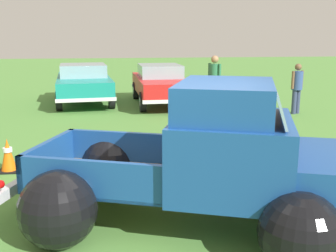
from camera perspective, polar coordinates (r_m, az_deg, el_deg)
The scene contains 8 objects.
ground_plane at distance 5.69m, azimuth 1.96°, elevation -13.19°, with size 80.00×80.00×0.00m, color #548C3D.
vintage_pickup_truck at distance 5.35m, azimuth 6.14°, elevation -6.20°, with size 5.00×3.87×1.96m.
show_car_0 at distance 15.31m, azimuth -11.86°, elevation 6.13°, with size 2.36×4.51×1.43m.
show_car_1 at distance 14.77m, azimuth -1.09°, elevation 6.15°, with size 1.90×4.47×1.43m.
spectator_0 at distance 13.29m, azimuth 6.58°, elevation 6.55°, with size 0.47×0.49×1.84m.
spectator_1 at distance 13.54m, azimuth 17.81°, elevation 5.47°, with size 0.51×0.46×1.60m.
lane_cone_0 at distance 8.08m, azimuth -5.04°, elevation -2.90°, with size 0.36×0.36×0.63m.
lane_cone_1 at distance 8.03m, azimuth -21.74°, elevation -3.88°, with size 0.36×0.36×0.63m.
Camera 1 is at (-0.86, -5.04, 2.49)m, focal length 43.00 mm.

